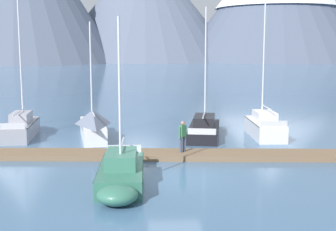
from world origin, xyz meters
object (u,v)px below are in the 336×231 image
at_px(sailboat_mid_dock_port, 92,124).
at_px(person_on_dock, 183,135).
at_px(sailboat_mid_dock_starboard, 121,173).
at_px(sailboat_outer_slip, 262,125).
at_px(sailboat_second_berth, 23,126).
at_px(sailboat_far_berth, 204,128).

xyz_separation_m(sailboat_mid_dock_port, person_on_dock, (5.46, -5.83, 0.35)).
distance_m(sailboat_mid_dock_starboard, sailboat_outer_slip, 14.25).
height_order(sailboat_second_berth, person_on_dock, sailboat_second_berth).
bearing_deg(sailboat_mid_dock_port, sailboat_mid_dock_starboard, -77.56).
distance_m(sailboat_mid_dock_port, sailboat_outer_slip, 11.41).
height_order(sailboat_mid_dock_port, person_on_dock, sailboat_mid_dock_port).
height_order(sailboat_far_berth, sailboat_outer_slip, sailboat_outer_slip).
relative_size(sailboat_second_berth, sailboat_mid_dock_port, 1.21).
distance_m(sailboat_second_berth, sailboat_mid_dock_starboard, 13.56).
xyz_separation_m(sailboat_mid_dock_starboard, sailboat_far_berth, (5.08, 11.13, -0.02)).
xyz_separation_m(sailboat_mid_dock_port, sailboat_mid_dock_starboard, (2.38, -10.80, -0.36)).
relative_size(sailboat_mid_dock_starboard, sailboat_far_berth, 0.84).
relative_size(sailboat_mid_dock_port, sailboat_outer_slip, 0.80).
xyz_separation_m(sailboat_second_berth, sailboat_mid_dock_starboard, (7.11, -11.55, -0.12)).
relative_size(sailboat_mid_dock_starboard, person_on_dock, 4.23).
bearing_deg(sailboat_second_berth, sailboat_mid_dock_starboard, -58.38).
xyz_separation_m(sailboat_second_berth, sailboat_outer_slip, (16.14, -0.52, 0.02)).
distance_m(sailboat_outer_slip, person_on_dock, 8.51).
xyz_separation_m(sailboat_second_berth, person_on_dock, (10.19, -6.57, 0.59)).
bearing_deg(sailboat_mid_dock_port, sailboat_second_berth, 171.03).
distance_m(sailboat_far_berth, sailboat_outer_slip, 3.95).
height_order(sailboat_mid_dock_starboard, sailboat_outer_slip, sailboat_outer_slip).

